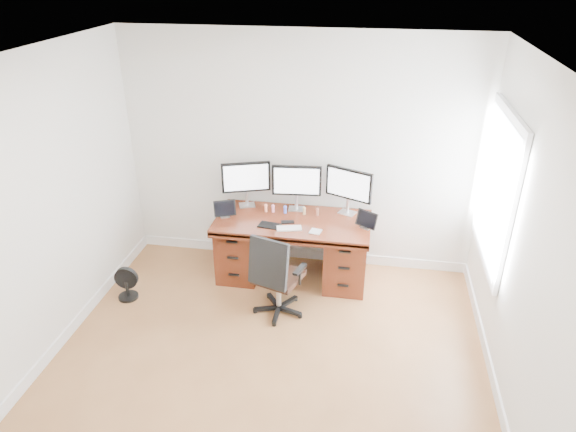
% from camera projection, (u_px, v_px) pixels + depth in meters
% --- Properties ---
extents(ground, '(4.50, 4.50, 0.00)m').
position_uv_depth(ground, '(258.00, 393.00, 4.39)').
color(ground, '#916037').
rests_on(ground, ground).
extents(back_wall, '(4.00, 0.10, 2.70)m').
position_uv_depth(back_wall, '(299.00, 154.00, 5.75)').
color(back_wall, silver).
rests_on(back_wall, ground).
extents(right_wall, '(0.10, 4.50, 2.70)m').
position_uv_depth(right_wall, '(537.00, 277.00, 3.57)').
color(right_wall, silver).
rests_on(right_wall, ground).
extents(desk, '(1.70, 0.80, 0.75)m').
position_uv_depth(desk, '(293.00, 246.00, 5.81)').
color(desk, '#501F10').
rests_on(desk, ground).
extents(office_chair, '(0.63, 0.63, 0.95)m').
position_uv_depth(office_chair, '(276.00, 288.00, 5.23)').
color(office_chair, black).
rests_on(office_chair, ground).
extents(floor_fan, '(0.26, 0.22, 0.37)m').
position_uv_depth(floor_fan, '(126.00, 284.00, 5.53)').
color(floor_fan, black).
rests_on(floor_fan, ground).
extents(monitor_left, '(0.53, 0.21, 0.53)m').
position_uv_depth(monitor_left, '(246.00, 179.00, 5.80)').
color(monitor_left, silver).
rests_on(monitor_left, desk).
extents(monitor_center, '(0.55, 0.16, 0.53)m').
position_uv_depth(monitor_center, '(297.00, 182.00, 5.71)').
color(monitor_center, silver).
rests_on(monitor_center, desk).
extents(monitor_right, '(0.52, 0.25, 0.53)m').
position_uv_depth(monitor_right, '(349.00, 186.00, 5.62)').
color(monitor_right, silver).
rests_on(monitor_right, desk).
extents(tablet_left, '(0.25, 0.16, 0.19)m').
position_uv_depth(tablet_left, '(225.00, 210.00, 5.66)').
color(tablet_left, silver).
rests_on(tablet_left, desk).
extents(tablet_right, '(0.24, 0.18, 0.19)m').
position_uv_depth(tablet_right, '(366.00, 221.00, 5.42)').
color(tablet_right, silver).
rests_on(tablet_right, desk).
extents(keyboard, '(0.28, 0.17, 0.01)m').
position_uv_depth(keyboard, '(289.00, 228.00, 5.44)').
color(keyboard, silver).
rests_on(keyboard, desk).
extents(trackpad, '(0.13, 0.13, 0.01)m').
position_uv_depth(trackpad, '(316.00, 231.00, 5.38)').
color(trackpad, silver).
rests_on(trackpad, desk).
extents(drawing_tablet, '(0.25, 0.18, 0.01)m').
position_uv_depth(drawing_tablet, '(270.00, 225.00, 5.50)').
color(drawing_tablet, black).
rests_on(drawing_tablet, desk).
extents(phone, '(0.15, 0.10, 0.01)m').
position_uv_depth(phone, '(288.00, 222.00, 5.57)').
color(phone, black).
rests_on(phone, desk).
extents(figurine_orange, '(0.04, 0.04, 0.09)m').
position_uv_depth(figurine_orange, '(266.00, 207.00, 5.78)').
color(figurine_orange, '#EE7F5D').
rests_on(figurine_orange, desk).
extents(figurine_pink, '(0.04, 0.04, 0.09)m').
position_uv_depth(figurine_pink, '(273.00, 208.00, 5.77)').
color(figurine_pink, pink).
rests_on(figurine_pink, desk).
extents(figurine_blue, '(0.04, 0.04, 0.09)m').
position_uv_depth(figurine_blue, '(285.00, 209.00, 5.75)').
color(figurine_blue, '#4E65E7').
rests_on(figurine_blue, desk).
extents(figurine_yellow, '(0.04, 0.04, 0.09)m').
position_uv_depth(figurine_yellow, '(304.00, 210.00, 5.72)').
color(figurine_yellow, tan).
rests_on(figurine_yellow, desk).
extents(figurine_brown, '(0.04, 0.04, 0.09)m').
position_uv_depth(figurine_brown, '(317.00, 211.00, 5.70)').
color(figurine_brown, brown).
rests_on(figurine_brown, desk).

